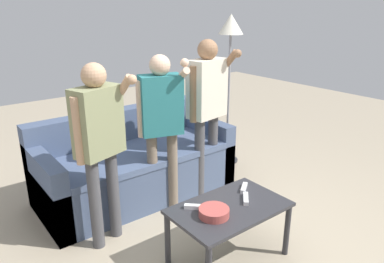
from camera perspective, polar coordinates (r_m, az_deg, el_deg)
ground_plane at (r=2.96m, az=4.73°, el=-19.63°), size 12.00×12.00×0.00m
couch at (r=3.79m, az=-8.90°, el=-5.23°), size 1.92×0.88×0.83m
coffee_table at (r=2.78m, az=5.82°, el=-12.66°), size 0.86×0.53×0.46m
snack_bowl at (r=2.61m, az=3.44°, el=-12.45°), size 0.22×0.22×0.06m
game_remote_nunchuk at (r=2.62m, az=3.21°, el=-12.41°), size 0.06×0.09×0.05m
floor_lamp at (r=4.27m, az=6.00°, el=13.97°), size 0.28×0.28×1.76m
player_left at (r=2.83m, az=-14.24°, el=-0.59°), size 0.48×0.31×1.47m
player_center at (r=3.23m, az=-4.80°, el=2.33°), size 0.43×0.38×1.46m
player_right at (r=3.56m, az=2.38°, el=4.90°), size 0.49×0.34×1.56m
game_remote_wand_near at (r=2.70m, az=0.51°, el=-11.65°), size 0.14×0.14×0.03m
game_remote_wand_far at (r=2.98m, az=8.11°, el=-8.68°), size 0.14×0.12×0.03m
game_remote_wand_spare at (r=2.83m, az=8.37°, el=-10.30°), size 0.14×0.14×0.03m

